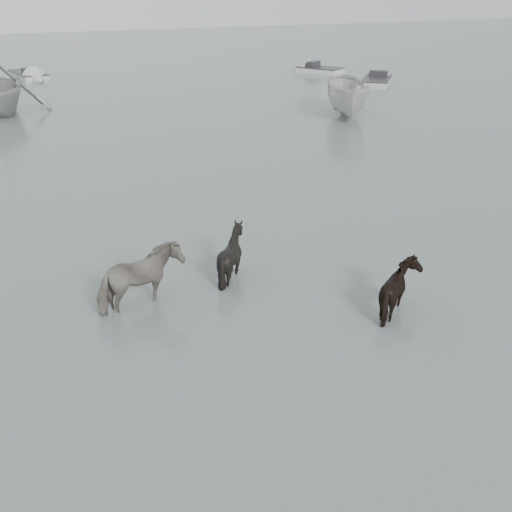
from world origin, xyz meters
name	(u,v)px	position (x,y,z in m)	size (l,w,h in m)	color
ground	(284,303)	(0.00, 0.00, 0.00)	(140.00, 140.00, 0.00)	#546461
pony_pinto	(139,273)	(-2.91, 0.98, 0.79)	(0.85, 1.87, 1.58)	black
pony_dark	(403,285)	(2.13, -1.26, 0.65)	(1.30, 1.11, 1.31)	black
pony_black	(231,248)	(-0.61, 1.72, 0.72)	(1.16, 1.30, 1.43)	black
boat_small	(348,96)	(10.63, 16.82, 0.98)	(1.92, 5.09, 1.97)	#B7B8B2
skiff_port	(377,78)	(17.01, 24.71, 0.38)	(5.14, 1.60, 0.75)	#AAACAA
skiff_mid	(28,72)	(-3.42, 35.19, 0.38)	(5.46, 1.60, 0.75)	#A8AAA7
skiff_star	(320,67)	(15.80, 30.39, 0.38)	(4.31, 1.60, 0.75)	beige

